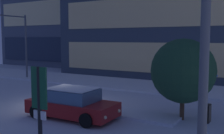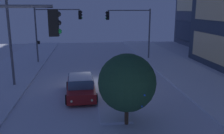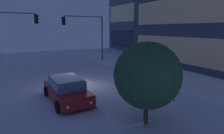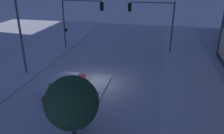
{
  "view_description": "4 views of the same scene",
  "coord_description": "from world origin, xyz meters",
  "px_view_note": "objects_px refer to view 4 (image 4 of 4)",
  "views": [
    {
      "loc": [
        11.05,
        -12.14,
        3.89
      ],
      "look_at": [
        2.46,
        2.06,
        2.21
      ],
      "focal_mm": 44.65,
      "sensor_mm": 36.0,
      "label": 1
    },
    {
      "loc": [
        19.23,
        -1.34,
        6.17
      ],
      "look_at": [
        1.64,
        0.7,
        1.91
      ],
      "focal_mm": 39.04,
      "sensor_mm": 36.0,
      "label": 2
    },
    {
      "loc": [
        13.85,
        -4.53,
        4.47
      ],
      "look_at": [
        2.25,
        1.65,
        1.82
      ],
      "focal_mm": 30.74,
      "sensor_mm": 36.0,
      "label": 3
    },
    {
      "loc": [
        17.24,
        5.39,
        9.02
      ],
      "look_at": [
        -0.11,
        1.57,
        1.66
      ],
      "focal_mm": 36.05,
      "sensor_mm": 36.0,
      "label": 4
    }
  ],
  "objects_px": {
    "car_near": "(66,86)",
    "traffic_light_corner_far_left": "(154,17)",
    "traffic_light_corner_near_left": "(79,15)",
    "street_lamp_arched": "(27,20)",
    "decorated_tree_median": "(72,103)"
  },
  "relations": [
    {
      "from": "car_near",
      "to": "traffic_light_corner_far_left",
      "type": "relative_size",
      "value": 0.76
    },
    {
      "from": "traffic_light_corner_near_left",
      "to": "street_lamp_arched",
      "type": "height_order",
      "value": "street_lamp_arched"
    },
    {
      "from": "decorated_tree_median",
      "to": "traffic_light_corner_near_left",
      "type": "bearing_deg",
      "value": -161.42
    },
    {
      "from": "car_near",
      "to": "traffic_light_corner_near_left",
      "type": "height_order",
      "value": "traffic_light_corner_near_left"
    },
    {
      "from": "traffic_light_corner_far_left",
      "to": "street_lamp_arched",
      "type": "bearing_deg",
      "value": 41.68
    },
    {
      "from": "street_lamp_arched",
      "to": "decorated_tree_median",
      "type": "xyz_separation_m",
      "value": [
        7.69,
        7.1,
        -2.9
      ]
    },
    {
      "from": "car_near",
      "to": "traffic_light_corner_far_left",
      "type": "bearing_deg",
      "value": 151.78
    },
    {
      "from": "street_lamp_arched",
      "to": "decorated_tree_median",
      "type": "height_order",
      "value": "street_lamp_arched"
    },
    {
      "from": "traffic_light_corner_far_left",
      "to": "traffic_light_corner_near_left",
      "type": "xyz_separation_m",
      "value": [
        0.85,
        -9.14,
        -0.02
      ]
    },
    {
      "from": "car_near",
      "to": "traffic_light_corner_far_left",
      "type": "xyz_separation_m",
      "value": [
        -12.51,
        6.14,
        3.66
      ]
    },
    {
      "from": "car_near",
      "to": "decorated_tree_median",
      "type": "relative_size",
      "value": 1.19
    },
    {
      "from": "decorated_tree_median",
      "to": "car_near",
      "type": "bearing_deg",
      "value": -152.02
    },
    {
      "from": "decorated_tree_median",
      "to": "street_lamp_arched",
      "type": "bearing_deg",
      "value": -137.31
    },
    {
      "from": "car_near",
      "to": "traffic_light_corner_near_left",
      "type": "relative_size",
      "value": 0.74
    },
    {
      "from": "traffic_light_corner_near_left",
      "to": "decorated_tree_median",
      "type": "relative_size",
      "value": 1.6
    }
  ]
}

